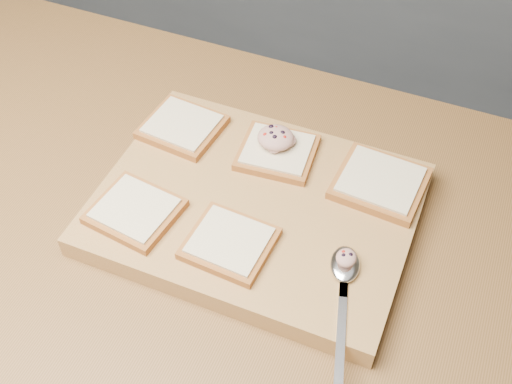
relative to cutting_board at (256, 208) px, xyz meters
The scene contains 10 objects.
back_counter 1.46m from the cutting_board, 86.56° to the left, with size 3.60×0.62×0.94m.
cutting_board is the anchor object (origin of this frame).
bread_far_left 0.19m from the cutting_board, 151.02° to the left, with size 0.12×0.12×0.02m.
bread_far_center 0.10m from the cutting_board, 92.93° to the left, with size 0.12×0.11×0.02m.
bread_far_right 0.18m from the cutting_board, 31.16° to the left, with size 0.13×0.12×0.02m.
bread_near_left 0.17m from the cutting_board, 148.87° to the right, with size 0.12×0.12×0.02m.
bread_near_center 0.09m from the cutting_board, 91.13° to the right, with size 0.12×0.11×0.02m.
tuna_salad_dollop 0.11m from the cutting_board, 96.05° to the left, with size 0.06×0.05×0.03m.
spoon 0.17m from the cutting_board, 25.69° to the right, with size 0.07×0.19×0.01m.
spoon_salad 0.17m from the cutting_board, 21.86° to the right, with size 0.03×0.03×0.02m.
Camera 1 is at (0.14, -0.50, 1.63)m, focal length 45.00 mm.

